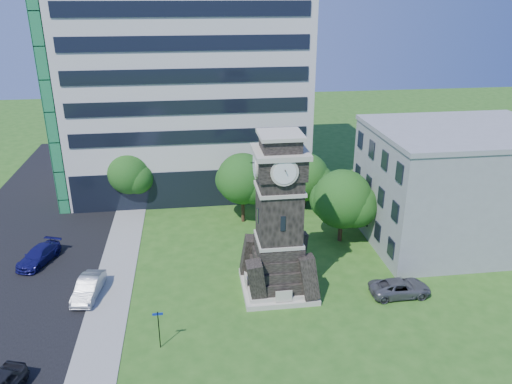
{
  "coord_description": "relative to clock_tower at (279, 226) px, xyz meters",
  "views": [
    {
      "loc": [
        -3.04,
        -30.04,
        21.07
      ],
      "look_at": [
        1.81,
        5.56,
        6.59
      ],
      "focal_mm": 35.0,
      "sensor_mm": 36.0,
      "label": 1
    }
  ],
  "objects": [
    {
      "name": "office_tall",
      "position": [
        -6.2,
        23.84,
        8.94
      ],
      "size": [
        26.2,
        15.11,
        28.6
      ],
      "color": "silver",
      "rests_on": "ground"
    },
    {
      "name": "car_street_north",
      "position": [
        -19.05,
        6.55,
        -4.62
      ],
      "size": [
        3.34,
        4.9,
        1.32
      ],
      "primitive_type": "imported",
      "rotation": [
        0.0,
        0.0,
        -0.36
      ],
      "color": "#141356",
      "rests_on": "ground"
    },
    {
      "name": "street",
      "position": [
        -21.0,
        3.0,
        -5.27
      ],
      "size": [
        14.0,
        80.0,
        0.02
      ],
      "primitive_type": "cube",
      "color": "black",
      "rests_on": "ground"
    },
    {
      "name": "tree_nc",
      "position": [
        -1.21,
        12.29,
        -0.99
      ],
      "size": [
        5.43,
        4.94,
        6.94
      ],
      "rotation": [
        0.0,
        0.0,
        -0.11
      ],
      "color": "#332114",
      "rests_on": "ground"
    },
    {
      "name": "tree_ne",
      "position": [
        5.51,
        14.86,
        -2.04
      ],
      "size": [
        5.48,
        4.98,
        5.87
      ],
      "rotation": [
        0.0,
        0.0,
        -0.09
      ],
      "color": "#332114",
      "rests_on": "ground"
    },
    {
      "name": "sidewalk",
      "position": [
        -12.5,
        3.0,
        -5.25
      ],
      "size": [
        3.0,
        70.0,
        0.06
      ],
      "primitive_type": "cube",
      "color": "gray",
      "rests_on": "ground"
    },
    {
      "name": "park_bench",
      "position": [
        0.47,
        -0.33,
        -4.73
      ],
      "size": [
        2.02,
        0.54,
        1.04
      ],
      "rotation": [
        0.0,
        0.0,
        -0.09
      ],
      "color": "black",
      "rests_on": "ground"
    },
    {
      "name": "tree_nw",
      "position": [
        -12.37,
        17.06,
        -1.55
      ],
      "size": [
        4.75,
        4.31,
        6.05
      ],
      "rotation": [
        0.0,
        0.0,
        -0.0
      ],
      "color": "#332114",
      "rests_on": "ground"
    },
    {
      "name": "ground",
      "position": [
        -3.0,
        -2.0,
        -5.28
      ],
      "size": [
        160.0,
        160.0,
        0.0
      ],
      "primitive_type": "plane",
      "color": "#2A5B1A",
      "rests_on": "ground"
    },
    {
      "name": "tree_east",
      "position": [
        7.05,
        7.02,
        -1.35
      ],
      "size": [
        5.78,
        5.26,
        6.72
      ],
      "rotation": [
        0.0,
        0.0,
        -0.11
      ],
      "color": "#332114",
      "rests_on": "ground"
    },
    {
      "name": "clock_tower",
      "position": [
        0.0,
        0.0,
        0.0
      ],
      "size": [
        5.4,
        5.4,
        12.22
      ],
      "color": "#BAB4A2",
      "rests_on": "ground"
    },
    {
      "name": "car_street_mid",
      "position": [
        -14.07,
        0.91,
        -4.57
      ],
      "size": [
        2.06,
        4.46,
        1.42
      ],
      "primitive_type": "imported",
      "rotation": [
        0.0,
        0.0,
        -0.13
      ],
      "color": "#9EA1A5",
      "rests_on": "ground"
    },
    {
      "name": "car_east_lot",
      "position": [
        8.85,
        -2.11,
        -4.65
      ],
      "size": [
        4.55,
        2.12,
        1.26
      ],
      "primitive_type": "imported",
      "rotation": [
        0.0,
        0.0,
        1.58
      ],
      "color": "#55555B",
      "rests_on": "ground"
    },
    {
      "name": "street_sign",
      "position": [
        -8.59,
        -5.69,
        -3.6
      ],
      "size": [
        0.65,
        0.06,
        2.69
      ],
      "rotation": [
        0.0,
        0.0,
        0.02
      ],
      "color": "black",
      "rests_on": "ground"
    },
    {
      "name": "office_low",
      "position": [
        16.97,
        6.0,
        -0.07
      ],
      "size": [
        15.2,
        12.2,
        10.4
      ],
      "color": "#95989B",
      "rests_on": "ground"
    }
  ]
}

